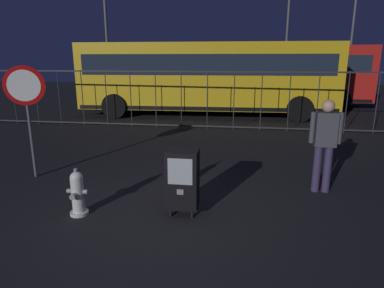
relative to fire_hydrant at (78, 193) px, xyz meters
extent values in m
plane|color=black|center=(1.30, -0.07, -0.35)|extent=(60.00, 60.00, 0.00)
cylinder|color=silver|center=(0.00, 0.00, -0.33)|extent=(0.28, 0.28, 0.05)
cylinder|color=silver|center=(0.00, 0.00, -0.03)|extent=(0.19, 0.19, 0.55)
sphere|color=silver|center=(0.00, 0.00, 0.25)|extent=(0.19, 0.19, 0.19)
cylinder|color=gray|center=(0.00, 0.00, 0.37)|extent=(0.06, 0.06, 0.05)
cylinder|color=gray|center=(0.00, -0.13, 0.00)|extent=(0.09, 0.08, 0.09)
cylinder|color=gray|center=(-0.13, 0.00, 0.03)|extent=(0.07, 0.07, 0.07)
cylinder|color=gray|center=(0.13, 0.00, 0.03)|extent=(0.07, 0.07, 0.07)
cylinder|color=black|center=(1.41, 0.14, -0.29)|extent=(0.04, 0.04, 0.12)
cylinder|color=black|center=(1.75, 0.14, -0.29)|extent=(0.04, 0.04, 0.12)
cylinder|color=black|center=(1.41, 0.42, -0.29)|extent=(0.04, 0.04, 0.12)
cylinder|color=black|center=(1.75, 0.42, -0.29)|extent=(0.04, 0.04, 0.12)
cube|color=black|center=(1.58, 0.28, 0.22)|extent=(0.48, 0.40, 0.90)
cube|color=#B2B7BF|center=(1.58, 0.08, 0.40)|extent=(0.36, 0.01, 0.40)
cube|color=gray|center=(1.58, 0.07, 0.08)|extent=(0.10, 0.02, 0.08)
cylinder|color=#4C4F54|center=(-1.70, 1.49, 0.75)|extent=(0.06, 0.06, 2.20)
cylinder|color=red|center=(-1.70, 1.47, 1.50)|extent=(0.71, 0.31, 0.76)
cylinder|color=white|center=(-1.70, 1.46, 1.50)|extent=(0.56, 0.23, 0.60)
cylinder|color=#382D51|center=(3.82, 1.51, 0.07)|extent=(0.14, 0.14, 0.85)
cylinder|color=#382D51|center=(4.00, 1.51, 0.07)|extent=(0.14, 0.14, 0.85)
cube|color=#3F3F47|center=(3.91, 1.51, 0.80)|extent=(0.36, 0.20, 0.60)
sphere|color=tan|center=(3.91, 1.51, 1.21)|extent=(0.22, 0.22, 0.22)
cylinder|color=#3F3F47|center=(3.68, 1.51, 0.83)|extent=(0.09, 0.09, 0.55)
cylinder|color=#3F3F47|center=(4.14, 1.51, 0.83)|extent=(0.09, 0.09, 0.55)
cube|color=black|center=(1.44, 1.74, -0.34)|extent=(0.36, 0.36, 0.03)
cone|color=orange|center=(1.44, 1.74, -0.07)|extent=(0.28, 0.28, 0.50)
cylinder|color=white|center=(1.44, 1.74, -0.02)|extent=(0.17, 0.17, 0.06)
cube|color=#2D2D33|center=(1.30, 6.78, 1.60)|extent=(18.00, 0.04, 0.05)
cube|color=#2D2D33|center=(1.30, 6.78, -0.25)|extent=(18.00, 0.04, 0.05)
cylinder|color=#2D2D33|center=(-5.90, 6.78, 0.65)|extent=(0.03, 0.03, 2.00)
cylinder|color=#2D2D33|center=(-5.00, 6.78, 0.65)|extent=(0.03, 0.03, 2.00)
cylinder|color=#2D2D33|center=(-4.10, 6.78, 0.65)|extent=(0.03, 0.03, 2.00)
cylinder|color=#2D2D33|center=(-3.20, 6.78, 0.65)|extent=(0.03, 0.03, 2.00)
cylinder|color=#2D2D33|center=(-2.30, 6.78, 0.65)|extent=(0.03, 0.03, 2.00)
cylinder|color=#2D2D33|center=(-1.40, 6.78, 0.65)|extent=(0.03, 0.03, 2.00)
cylinder|color=#2D2D33|center=(-0.50, 6.78, 0.65)|extent=(0.03, 0.03, 2.00)
cylinder|color=#2D2D33|center=(0.40, 6.78, 0.65)|extent=(0.03, 0.03, 2.00)
cylinder|color=#2D2D33|center=(1.30, 6.78, 0.65)|extent=(0.03, 0.03, 2.00)
cylinder|color=#2D2D33|center=(2.20, 6.78, 0.65)|extent=(0.03, 0.03, 2.00)
cylinder|color=#2D2D33|center=(3.10, 6.78, 0.65)|extent=(0.03, 0.03, 2.00)
cylinder|color=#2D2D33|center=(4.00, 6.78, 0.65)|extent=(0.03, 0.03, 2.00)
cylinder|color=#2D2D33|center=(4.90, 6.78, 0.65)|extent=(0.03, 0.03, 2.00)
cylinder|color=#2D2D33|center=(5.80, 6.78, 0.65)|extent=(0.03, 0.03, 2.00)
cylinder|color=#2D2D33|center=(6.70, 6.78, 0.65)|extent=(0.03, 0.03, 2.00)
cube|color=gold|center=(0.97, 9.78, 1.32)|extent=(10.58, 2.87, 2.65)
cube|color=#1E2838|center=(0.97, 9.78, 1.80)|extent=(9.95, 2.86, 0.80)
cube|color=black|center=(0.97, 9.78, 0.10)|extent=(10.37, 2.87, 0.16)
cylinder|color=black|center=(4.68, 8.66, 0.15)|extent=(1.01, 0.31, 1.00)
cylinder|color=black|center=(4.60, 11.16, 0.15)|extent=(1.01, 0.31, 1.00)
cylinder|color=black|center=(-2.66, 8.40, 0.15)|extent=(1.01, 0.31, 1.00)
cylinder|color=black|center=(-2.75, 10.90, 0.15)|extent=(1.01, 0.31, 1.00)
cube|color=red|center=(3.43, 13.48, 1.32)|extent=(10.58, 2.84, 2.65)
cube|color=#1E2838|center=(3.43, 13.48, 1.80)|extent=(9.95, 2.84, 0.80)
cube|color=black|center=(3.43, 13.48, 0.10)|extent=(10.37, 2.84, 0.16)
cylinder|color=black|center=(7.06, 12.11, 0.15)|extent=(1.01, 0.31, 1.00)
cylinder|color=black|center=(7.14, 14.61, 0.15)|extent=(1.01, 0.31, 1.00)
cylinder|color=black|center=(-0.28, 12.35, 0.15)|extent=(1.01, 0.31, 1.00)
cylinder|color=black|center=(-0.20, 14.85, 0.15)|extent=(1.01, 0.31, 1.00)
cylinder|color=#4C4F54|center=(4.98, 16.47, 3.05)|extent=(0.14, 0.14, 6.79)
cylinder|color=#4C4F54|center=(8.68, 16.75, 2.73)|extent=(0.14, 0.14, 6.16)
cylinder|color=#4C4F54|center=(-4.31, 12.08, 2.69)|extent=(0.14, 0.14, 6.09)
camera|label=1|loc=(2.41, -4.39, 1.97)|focal=30.83mm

